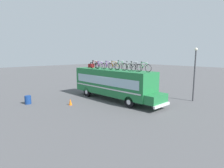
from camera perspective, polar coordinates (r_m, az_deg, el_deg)
The scene contains 15 objects.
ground_plane at distance 20.64m, azimuth 0.14°, elevation -4.55°, with size 120.00×120.00×0.00m, color #4C4C4F.
bus at distance 20.18m, azimuth 0.46°, elevation 0.45°, with size 10.93×2.47×3.18m.
luggage_bag_1 at distance 23.34m, azimuth -6.14°, elevation 5.39°, with size 0.53×0.54×0.43m, color maroon.
rooftop_bicycle_1 at distance 22.70m, azimuth -5.28°, elevation 5.68°, with size 1.71×0.44×0.86m.
rooftop_bicycle_2 at distance 21.72m, azimuth -5.09°, elevation 5.57°, with size 1.71×0.44×0.90m.
rooftop_bicycle_3 at distance 20.99m, azimuth -3.64°, elevation 5.44°, with size 1.70×0.44×0.86m.
rooftop_bicycle_4 at distance 20.49m, azimuth -1.28°, elevation 5.39°, with size 1.69×0.44×0.88m.
rooftop_bicycle_5 at distance 19.81m, azimuth 0.48°, elevation 5.31°, with size 1.76×0.44×0.91m.
rooftop_bicycle_6 at distance 19.33m, azimuth 2.41°, elevation 5.27°, with size 1.73×0.44×0.97m.
rooftop_bicycle_7 at distance 18.91m, azimuth 5.04°, elevation 5.09°, with size 1.73×0.44×0.91m.
rooftop_bicycle_8 at distance 18.01m, azimuth 6.36°, elevation 4.91°, with size 1.72×0.44×0.93m.
rooftop_bicycle_9 at distance 17.87m, azimuth 9.32°, elevation 4.79°, with size 1.67×0.44×0.91m.
trash_bin at distance 20.40m, azimuth -23.51°, elevation -4.30°, with size 0.60×0.60×0.80m, color navy.
traffic_cone at distance 18.76m, azimuth -12.15°, elevation -5.20°, with size 0.31×0.31×0.59m, color orange.
street_lamp at distance 21.12m, azimuth 23.15°, elevation 3.54°, with size 0.29×0.29×5.38m.
Camera 1 is at (14.47, -13.91, 4.82)m, focal length 31.07 mm.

